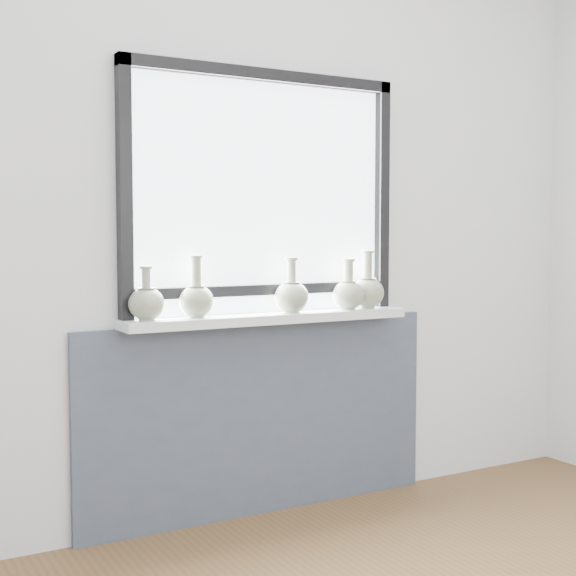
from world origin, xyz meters
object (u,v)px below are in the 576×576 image
vase_a (147,302)px  vase_b (196,298)px  vase_c (292,295)px  windowsill (270,318)px  vase_d (348,293)px  vase_e (367,290)px

vase_a → vase_b: vase_b is taller
vase_c → windowsill: bearing=166.7°
windowsill → vase_a: (-0.56, -0.01, 0.09)m
windowsill → vase_d: (0.39, -0.02, 0.10)m
windowsill → vase_e: bearing=0.3°
vase_b → vase_d: bearing=-1.3°
vase_e → vase_a: bearing=-179.4°
vase_a → vase_d: (0.95, -0.01, 0.00)m
vase_b → vase_c: 0.44m
vase_c → vase_e: bearing=3.5°
vase_c → vase_e: size_ratio=0.91×
vase_a → vase_e: bearing=0.6°
vase_a → vase_d: 0.95m
vase_a → vase_b: bearing=1.9°
vase_d → vase_c: bearing=-179.3°
vase_a → vase_c: 0.66m
windowsill → vase_b: (-0.34, -0.00, 0.10)m
windowsill → vase_c: (0.10, -0.02, 0.10)m
vase_e → vase_b: bearing=-179.7°
vase_b → vase_e: (0.86, 0.01, 0.00)m
vase_b → windowsill: bearing=0.4°
windowsill → vase_c: 0.14m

